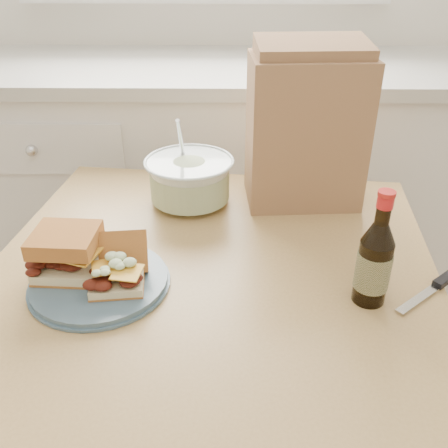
{
  "coord_description": "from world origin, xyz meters",
  "views": [
    {
      "loc": [
        0.1,
        -0.01,
        1.32
      ],
      "look_at": [
        0.09,
        0.84,
        0.82
      ],
      "focal_mm": 40.0,
      "sensor_mm": 36.0,
      "label": 1
    }
  ],
  "objects_px": {
    "plate": "(100,282)",
    "coleslaw_bowl": "(190,182)",
    "dining_table": "(212,309)",
    "paper_bag": "(305,132)",
    "beer_bottle": "(374,262)"
  },
  "relations": [
    {
      "from": "paper_bag",
      "to": "dining_table",
      "type": "bearing_deg",
      "value": -128.75
    },
    {
      "from": "coleslaw_bowl",
      "to": "beer_bottle",
      "type": "xyz_separation_m",
      "value": [
        0.35,
        -0.37,
        0.03
      ]
    },
    {
      "from": "dining_table",
      "to": "coleslaw_bowl",
      "type": "bearing_deg",
      "value": 108.69
    },
    {
      "from": "coleslaw_bowl",
      "to": "paper_bag",
      "type": "distance_m",
      "value": 0.3
    },
    {
      "from": "coleslaw_bowl",
      "to": "beer_bottle",
      "type": "height_order",
      "value": "beer_bottle"
    },
    {
      "from": "plate",
      "to": "beer_bottle",
      "type": "distance_m",
      "value": 0.5
    },
    {
      "from": "beer_bottle",
      "to": "paper_bag",
      "type": "bearing_deg",
      "value": 93.05
    },
    {
      "from": "plate",
      "to": "coleslaw_bowl",
      "type": "height_order",
      "value": "coleslaw_bowl"
    },
    {
      "from": "plate",
      "to": "paper_bag",
      "type": "xyz_separation_m",
      "value": [
        0.42,
        0.37,
        0.17
      ]
    },
    {
      "from": "dining_table",
      "to": "paper_bag",
      "type": "relative_size",
      "value": 2.83
    },
    {
      "from": "plate",
      "to": "coleslaw_bowl",
      "type": "xyz_separation_m",
      "value": [
        0.15,
        0.34,
        0.05
      ]
    },
    {
      "from": "coleslaw_bowl",
      "to": "paper_bag",
      "type": "xyz_separation_m",
      "value": [
        0.27,
        0.03,
        0.12
      ]
    },
    {
      "from": "plate",
      "to": "paper_bag",
      "type": "relative_size",
      "value": 0.74
    },
    {
      "from": "dining_table",
      "to": "coleslaw_bowl",
      "type": "distance_m",
      "value": 0.33
    },
    {
      "from": "paper_bag",
      "to": "plate",
      "type": "bearing_deg",
      "value": -142.78
    }
  ]
}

